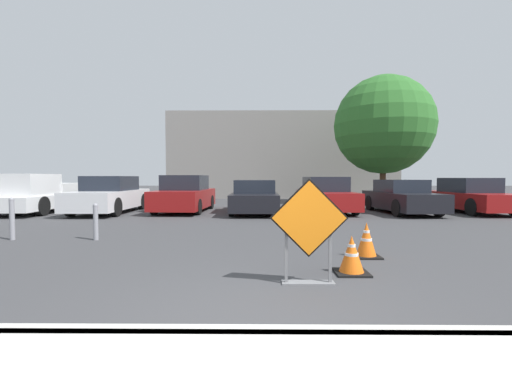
{
  "coord_description": "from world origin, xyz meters",
  "views": [
    {
      "loc": [
        0.08,
        -2.93,
        1.47
      ],
      "look_at": [
        -0.02,
        7.27,
        1.03
      ],
      "focal_mm": 24.0,
      "sensor_mm": 36.0,
      "label": 1
    }
  ],
  "objects_px": {
    "parked_car_nearest": "(110,196)",
    "parked_car_third": "(255,197)",
    "pickup_truck": "(38,195)",
    "parked_car_fifth": "(401,197)",
    "parked_car_second": "(185,195)",
    "traffic_cone_second": "(366,240)",
    "bollard_second": "(12,217)",
    "bollard_nearest": "(96,221)",
    "parked_car_sixth": "(470,196)",
    "traffic_cone_nearest": "(352,255)",
    "parked_car_fourth": "(325,196)",
    "road_closed_sign": "(309,227)"
  },
  "relations": [
    {
      "from": "parked_car_second",
      "to": "parked_car_fourth",
      "type": "relative_size",
      "value": 0.97
    },
    {
      "from": "parked_car_nearest",
      "to": "bollard_second",
      "type": "height_order",
      "value": "parked_car_nearest"
    },
    {
      "from": "parked_car_sixth",
      "to": "parked_car_fifth",
      "type": "bearing_deg",
      "value": 4.4
    },
    {
      "from": "parked_car_third",
      "to": "parked_car_sixth",
      "type": "xyz_separation_m",
      "value": [
        9.06,
        0.25,
        0.03
      ]
    },
    {
      "from": "parked_car_fourth",
      "to": "road_closed_sign",
      "type": "bearing_deg",
      "value": 75.56
    },
    {
      "from": "parked_car_nearest",
      "to": "bollard_nearest",
      "type": "xyz_separation_m",
      "value": [
        2.4,
        -6.25,
        -0.25
      ]
    },
    {
      "from": "bollard_nearest",
      "to": "parked_car_second",
      "type": "bearing_deg",
      "value": 84.76
    },
    {
      "from": "parked_car_third",
      "to": "parked_car_sixth",
      "type": "relative_size",
      "value": 0.97
    },
    {
      "from": "parked_car_third",
      "to": "parked_car_second",
      "type": "bearing_deg",
      "value": -8.91
    },
    {
      "from": "pickup_truck",
      "to": "parked_car_fourth",
      "type": "relative_size",
      "value": 1.19
    },
    {
      "from": "traffic_cone_nearest",
      "to": "parked_car_nearest",
      "type": "height_order",
      "value": "parked_car_nearest"
    },
    {
      "from": "road_closed_sign",
      "to": "parked_car_third",
      "type": "xyz_separation_m",
      "value": [
        -0.87,
        9.58,
        -0.15
      ]
    },
    {
      "from": "parked_car_fourth",
      "to": "pickup_truck",
      "type": "bearing_deg",
      "value": 0.09
    },
    {
      "from": "traffic_cone_nearest",
      "to": "road_closed_sign",
      "type": "bearing_deg",
      "value": -143.3
    },
    {
      "from": "traffic_cone_nearest",
      "to": "bollard_nearest",
      "type": "relative_size",
      "value": 0.67
    },
    {
      "from": "parked_car_sixth",
      "to": "bollard_second",
      "type": "relative_size",
      "value": 4.53
    },
    {
      "from": "traffic_cone_second",
      "to": "parked_car_third",
      "type": "xyz_separation_m",
      "value": [
        -2.17,
        7.94,
        0.32
      ]
    },
    {
      "from": "parked_car_second",
      "to": "bollard_second",
      "type": "height_order",
      "value": "parked_car_second"
    },
    {
      "from": "parked_car_nearest",
      "to": "parked_car_sixth",
      "type": "relative_size",
      "value": 1.04
    },
    {
      "from": "pickup_truck",
      "to": "parked_car_fifth",
      "type": "distance_m",
      "value": 15.09
    },
    {
      "from": "parked_car_nearest",
      "to": "bollard_nearest",
      "type": "relative_size",
      "value": 5.45
    },
    {
      "from": "road_closed_sign",
      "to": "parked_car_sixth",
      "type": "bearing_deg",
      "value": 50.2
    },
    {
      "from": "bollard_nearest",
      "to": "parked_car_sixth",
      "type": "bearing_deg",
      "value": 27.26
    },
    {
      "from": "parked_car_fourth",
      "to": "parked_car_fifth",
      "type": "distance_m",
      "value": 3.06
    },
    {
      "from": "parked_car_nearest",
      "to": "parked_car_third",
      "type": "height_order",
      "value": "parked_car_nearest"
    },
    {
      "from": "parked_car_fourth",
      "to": "traffic_cone_second",
      "type": "bearing_deg",
      "value": 81.89
    },
    {
      "from": "traffic_cone_nearest",
      "to": "parked_car_sixth",
      "type": "height_order",
      "value": "parked_car_sixth"
    },
    {
      "from": "traffic_cone_second",
      "to": "bollard_nearest",
      "type": "height_order",
      "value": "bollard_nearest"
    },
    {
      "from": "traffic_cone_second",
      "to": "parked_car_fourth",
      "type": "relative_size",
      "value": 0.14
    },
    {
      "from": "traffic_cone_second",
      "to": "bollard_second",
      "type": "relative_size",
      "value": 0.64
    },
    {
      "from": "pickup_truck",
      "to": "parked_car_third",
      "type": "relative_size",
      "value": 1.22
    },
    {
      "from": "parked_car_fourth",
      "to": "bollard_nearest",
      "type": "distance_m",
      "value": 9.45
    },
    {
      "from": "road_closed_sign",
      "to": "parked_car_nearest",
      "type": "distance_m",
      "value": 11.78
    },
    {
      "from": "pickup_truck",
      "to": "traffic_cone_nearest",
      "type": "bearing_deg",
      "value": 137.57
    },
    {
      "from": "parked_car_fourth",
      "to": "parked_car_second",
      "type": "bearing_deg",
      "value": -2.89
    },
    {
      "from": "parked_car_second",
      "to": "parked_car_fifth",
      "type": "bearing_deg",
      "value": 178.88
    },
    {
      "from": "road_closed_sign",
      "to": "parked_car_fourth",
      "type": "xyz_separation_m",
      "value": [
        2.15,
        9.99,
        -0.1
      ]
    },
    {
      "from": "bollard_nearest",
      "to": "bollard_second",
      "type": "relative_size",
      "value": 0.86
    },
    {
      "from": "parked_car_second",
      "to": "traffic_cone_second",
      "type": "bearing_deg",
      "value": 124.18
    },
    {
      "from": "parked_car_nearest",
      "to": "road_closed_sign",
      "type": "bearing_deg",
      "value": 125.38
    },
    {
      "from": "parked_car_second",
      "to": "bollard_nearest",
      "type": "bearing_deg",
      "value": 87.31
    },
    {
      "from": "parked_car_second",
      "to": "bollard_second",
      "type": "distance_m",
      "value": 7.25
    },
    {
      "from": "bollard_nearest",
      "to": "parked_car_nearest",
      "type": "bearing_deg",
      "value": 111.01
    },
    {
      "from": "parked_car_third",
      "to": "bollard_second",
      "type": "distance_m",
      "value": 8.43
    },
    {
      "from": "parked_car_third",
      "to": "bollard_nearest",
      "type": "distance_m",
      "value": 7.27
    },
    {
      "from": "parked_car_nearest",
      "to": "bollard_second",
      "type": "distance_m",
      "value": 6.27
    },
    {
      "from": "parked_car_third",
      "to": "parked_car_nearest",
      "type": "bearing_deg",
      "value": 0.4
    },
    {
      "from": "pickup_truck",
      "to": "bollard_second",
      "type": "height_order",
      "value": "pickup_truck"
    },
    {
      "from": "traffic_cone_nearest",
      "to": "parked_car_fourth",
      "type": "relative_size",
      "value": 0.13
    },
    {
      "from": "parked_car_third",
      "to": "parked_car_sixth",
      "type": "bearing_deg",
      "value": -178.38
    }
  ]
}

